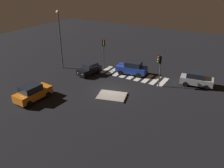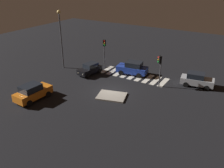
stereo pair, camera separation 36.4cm
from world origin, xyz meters
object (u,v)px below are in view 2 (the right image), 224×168
car_orange (33,92)px  traffic_light_south (160,64)px  street_lamp (60,30)px  car_blue (132,68)px  car_black (90,69)px  traffic_island (112,96)px  car_silver (197,80)px  traffic_light_east (104,47)px

car_orange → traffic_light_south: traffic_light_south is taller
traffic_light_south → street_lamp: size_ratio=0.48×
car_orange → car_blue: 14.49m
car_orange → car_black: 9.87m
car_blue → traffic_island: bearing=90.9°
car_black → car_silver: (-14.37, -4.00, 0.08)m
street_lamp → car_blue: bearing=-162.6°
car_black → street_lamp: size_ratio=0.45×
traffic_island → car_blue: car_blue is taller
car_blue → traffic_light_south: 5.71m
traffic_light_south → car_blue: bearing=-67.3°
car_black → car_blue: bearing=129.1°
car_silver → traffic_light_south: traffic_light_south is taller
car_silver → traffic_light_east: size_ratio=0.96×
car_orange → car_silver: size_ratio=1.04×
car_blue → car_silver: size_ratio=1.07×
car_orange → car_silver: car_orange is taller
traffic_island → car_silver: car_silver is taller
car_black → car_silver: size_ratio=0.91×
car_blue → street_lamp: size_ratio=0.53×
traffic_light_east → traffic_light_south: (-9.71, 2.07, -0.22)m
car_orange → traffic_light_south: (-11.18, -10.96, 2.26)m
street_lamp → car_orange: bearing=112.9°
car_black → traffic_light_east: size_ratio=0.87×
traffic_light_east → car_orange: bearing=-46.2°
traffic_island → car_blue: (1.15, -7.65, 0.86)m
car_orange → street_lamp: bearing=25.8°
car_silver → traffic_island: bearing=-140.8°
traffic_light_south → street_lamp: bearing=-39.6°
car_black → traffic_light_south: (-10.16, -1.14, 2.40)m
car_orange → car_black: car_orange is taller
car_blue → traffic_light_south: traffic_light_south is taller
traffic_island → car_orange: (7.51, 5.37, 0.86)m
traffic_light_east → traffic_island: bearing=-1.4°
car_blue → traffic_light_east: size_ratio=1.03×
street_lamp → traffic_island: bearing=159.4°
traffic_light_east → street_lamp: 6.92m
car_black → traffic_island: bearing=63.7°
traffic_island → traffic_light_east: traffic_light_east is taller
traffic_light_east → street_lamp: size_ratio=0.52×
car_black → car_orange: bearing=2.2°
traffic_island → street_lamp: (11.62, -4.37, 5.78)m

